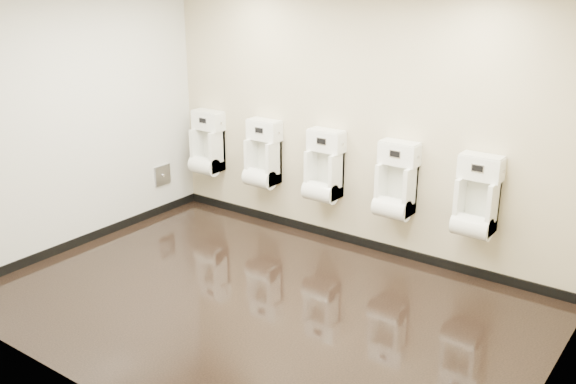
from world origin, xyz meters
name	(u,v)px	position (x,y,z in m)	size (l,w,h in m)	color
ground	(258,304)	(0.00, 0.00, 0.00)	(5.00, 3.50, 0.00)	black
back_wall	(358,123)	(0.00, 1.75, 1.40)	(5.00, 0.02, 2.80)	beige
front_wall	(88,220)	(0.00, -1.75, 1.40)	(5.00, 0.02, 2.80)	beige
left_wall	(74,122)	(-2.50, 0.00, 1.40)	(0.02, 3.50, 2.80)	beige
right_wall	(560,222)	(2.50, 0.00, 1.40)	(0.02, 3.50, 2.80)	beige
tile_overlay_left	(74,122)	(-2.50, 0.00, 1.40)	(0.01, 3.50, 2.80)	silver
skirting_back	(353,239)	(0.00, 1.74, 0.05)	(5.00, 0.02, 0.10)	black
skirting_left	(87,238)	(-2.49, 0.00, 0.05)	(0.02, 3.50, 0.10)	black
access_panel	(162,175)	(-2.48, 1.20, 0.50)	(0.04, 0.25, 0.25)	#9E9EA3
urinal_0	(207,147)	(-2.08, 1.61, 0.83)	(0.42, 0.32, 0.78)	white
urinal_1	(263,159)	(-1.19, 1.61, 0.83)	(0.42, 0.32, 0.78)	white
urinal_2	(324,171)	(-0.33, 1.61, 0.83)	(0.42, 0.32, 0.78)	white
urinal_3	(396,186)	(0.55, 1.61, 0.83)	(0.42, 0.32, 0.78)	white
urinal_4	(476,202)	(1.41, 1.61, 0.83)	(0.42, 0.32, 0.78)	white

